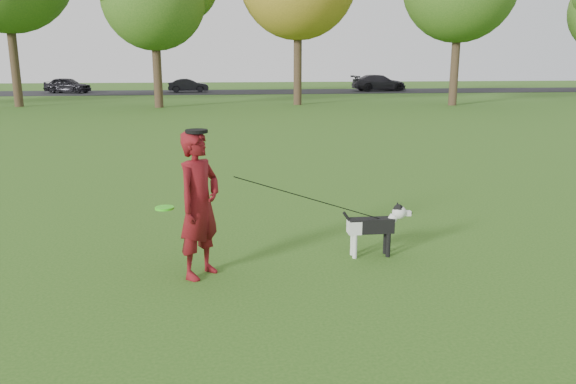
{
  "coord_description": "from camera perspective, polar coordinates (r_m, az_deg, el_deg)",
  "views": [
    {
      "loc": [
        -0.63,
        -6.94,
        2.67
      ],
      "look_at": [
        0.24,
        0.24,
        0.95
      ],
      "focal_mm": 35.0,
      "sensor_mm": 36.0,
      "label": 1
    }
  ],
  "objects": [
    {
      "name": "car_mid",
      "position": [
        47.05,
        -10.09,
        10.61
      ],
      "size": [
        3.28,
        1.3,
        1.06
      ],
      "primitive_type": "imported",
      "rotation": [
        0.0,
        0.0,
        1.62
      ],
      "color": "black",
      "rests_on": "road"
    },
    {
      "name": "road",
      "position": [
        47.02,
        -6.23,
        10.07
      ],
      "size": [
        120.0,
        7.0,
        0.02
      ],
      "primitive_type": "cube",
      "color": "black",
      "rests_on": "ground"
    },
    {
      "name": "ground",
      "position": [
        7.46,
        -1.66,
        -7.59
      ],
      "size": [
        120.0,
        120.0,
        0.0
      ],
      "primitive_type": "plane",
      "color": "#285116",
      "rests_on": "ground"
    },
    {
      "name": "dog",
      "position": [
        7.81,
        8.96,
        -3.24
      ],
      "size": [
        0.98,
        0.2,
        0.75
      ],
      "color": "black",
      "rests_on": "ground"
    },
    {
      "name": "car_left",
      "position": [
        48.47,
        -21.49,
        10.07
      ],
      "size": [
        3.85,
        2.39,
        1.22
      ],
      "primitive_type": "imported",
      "rotation": [
        0.0,
        0.0,
        1.29
      ],
      "color": "black",
      "rests_on": "road"
    },
    {
      "name": "man",
      "position": [
        6.98,
        -9.01,
        -1.29
      ],
      "size": [
        0.76,
        0.8,
        1.84
      ],
      "primitive_type": "imported",
      "rotation": [
        0.0,
        0.0,
        0.92
      ],
      "color": "#600D10",
      "rests_on": "ground"
    },
    {
      "name": "car_right",
      "position": [
        48.87,
        9.24,
        10.9
      ],
      "size": [
        4.78,
        2.35,
        1.34
      ],
      "primitive_type": "imported",
      "rotation": [
        0.0,
        0.0,
        1.68
      ],
      "color": "black",
      "rests_on": "road"
    },
    {
      "name": "man_held_items",
      "position": [
        7.26,
        2.69,
        -0.8
      ],
      "size": [
        3.05,
        0.6,
        1.35
      ],
      "color": "#3AE31C",
      "rests_on": "ground"
    }
  ]
}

